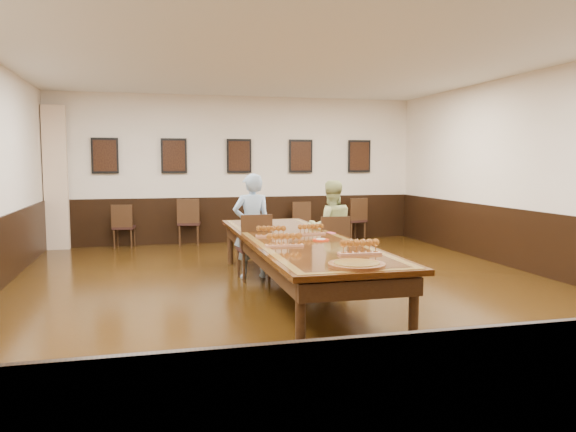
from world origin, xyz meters
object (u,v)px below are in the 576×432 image
object	(u,v)px
chair_man	(254,246)
spare_chair_a	(124,226)
person_man	(252,226)
person_woman	(331,228)
spare_chair_d	(353,219)
carved_platter	(357,265)
spare_chair_c	(300,221)
chair_woman	(332,246)
spare_chair_b	(189,222)
conference_table	(297,248)

from	to	relation	value
chair_man	spare_chair_a	xyz separation A→B (m)	(-2.04, 3.78, -0.05)
person_man	person_woman	xyz separation A→B (m)	(1.24, -0.07, -0.06)
chair_man	spare_chair_d	world-z (taller)	chair_man
spare_chair_d	carved_platter	xyz separation A→B (m)	(-2.53, -6.80, 0.29)
spare_chair_a	carved_platter	distance (m)	7.38
spare_chair_c	person_man	world-z (taller)	person_man
person_woman	chair_woman	bearing A→B (deg)	90.00
spare_chair_b	spare_chair_d	xyz separation A→B (m)	(3.67, -0.21, -0.02)
spare_chair_b	conference_table	xyz separation A→B (m)	(1.11, -4.83, 0.11)
spare_chair_a	spare_chair_c	bearing A→B (deg)	-170.29
chair_man	chair_woman	xyz separation A→B (m)	(1.23, -0.07, -0.03)
spare_chair_a	spare_chair_c	size ratio (longest dim) A/B	1.01
chair_woman	spare_chair_c	bearing A→B (deg)	-92.54
chair_woman	carved_platter	size ratio (longest dim) A/B	1.53
chair_woman	person_man	distance (m)	1.29
chair_man	carved_platter	bearing A→B (deg)	95.54
spare_chair_d	person_woman	bearing A→B (deg)	49.90
spare_chair_b	person_woman	xyz separation A→B (m)	(1.93, -3.81, 0.25)
person_man	carved_platter	distance (m)	3.30
chair_woman	person_man	world-z (taller)	person_man
chair_man	spare_chair_c	distance (m)	4.21
chair_man	person_man	xyz separation A→B (m)	(-0.00, 0.11, 0.30)
spare_chair_d	person_man	world-z (taller)	person_man
chair_man	chair_woman	size ratio (longest dim) A/B	1.05
chair_man	conference_table	size ratio (longest dim) A/B	0.20
spare_chair_a	carved_platter	size ratio (longest dim) A/B	1.45
spare_chair_c	carved_platter	world-z (taller)	spare_chair_c
conference_table	spare_chair_a	bearing A→B (deg)	117.27
chair_man	person_woman	bearing A→B (deg)	179.13
chair_man	spare_chair_a	bearing A→B (deg)	-64.13
spare_chair_a	spare_chair_b	bearing A→B (deg)	-168.10
chair_woman	spare_chair_a	distance (m)	5.04
spare_chair_a	conference_table	xyz separation A→B (m)	(2.45, -4.76, 0.16)
carved_platter	person_woman	bearing A→B (deg)	76.06
spare_chair_a	person_man	world-z (taller)	person_man
chair_man	spare_chair_c	world-z (taller)	chair_man
chair_man	spare_chair_d	bearing A→B (deg)	-131.72
conference_table	carved_platter	world-z (taller)	carved_platter
spare_chair_c	carved_platter	bearing A→B (deg)	81.30
spare_chair_d	conference_table	xyz separation A→B (m)	(-2.55, -4.62, 0.13)
person_man	chair_woman	bearing A→B (deg)	169.55
carved_platter	conference_table	bearing A→B (deg)	90.76
spare_chair_d	spare_chair_b	bearing A→B (deg)	-17.62
chair_man	person_woman	world-z (taller)	person_woman
person_man	spare_chair_d	bearing A→B (deg)	-132.60
spare_chair_d	person_man	size ratio (longest dim) A/B	0.60
spare_chair_c	person_man	distance (m)	4.13
spare_chair_a	spare_chair_d	bearing A→B (deg)	-172.57
spare_chair_d	spare_chair_c	bearing A→B (deg)	-23.06
chair_woman	person_woman	xyz separation A→B (m)	(0.01, 0.10, 0.27)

